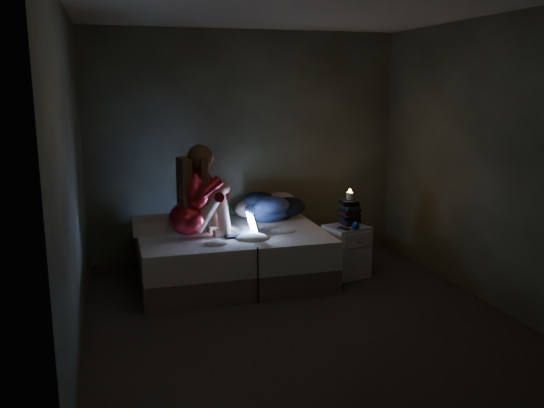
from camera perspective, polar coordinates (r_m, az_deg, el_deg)
name	(u,v)px	position (r m, az deg, el deg)	size (l,w,h in m)	color
floor	(298,316)	(5.12, 2.57, -11.18)	(3.60, 3.80, 0.02)	black
ceiling	(301,5)	(4.75, 2.88, 19.31)	(3.60, 3.80, 0.02)	silver
wall_back	(246,146)	(6.59, -2.60, 5.81)	(3.60, 0.02, 2.60)	#2F3225
wall_front	(416,221)	(3.04, 14.23, -1.66)	(3.60, 0.02, 2.60)	#2F3225
wall_left	(70,179)	(4.53, -19.57, 2.37)	(0.02, 3.80, 2.60)	#2F3225
wall_right	(485,162)	(5.60, 20.60, 4.00)	(0.02, 3.80, 2.60)	#2F3225
bed	(232,255)	(5.94, -4.05, -5.15)	(1.88, 1.41, 0.52)	#B5B2AE
pillow	(157,225)	(5.92, -11.44, -2.10)	(0.50, 0.35, 0.14)	silver
woman	(187,192)	(5.56, -8.53, 1.19)	(0.57, 0.37, 0.92)	#A61618
laptop	(239,223)	(5.69, -3.33, -1.96)	(0.34, 0.24, 0.24)	black
clothes_pile	(268,205)	(6.31, -0.45, -0.10)	(0.56, 0.45, 0.34)	navy
nightstand	(346,251)	(6.08, 7.44, -4.70)	(0.41, 0.36, 0.54)	silver
book_stack	(349,212)	(6.06, 7.75, -0.77)	(0.19, 0.25, 0.27)	black
candle	(350,195)	(6.03, 7.80, 0.86)	(0.07, 0.07, 0.08)	beige
phone	(341,228)	(5.89, 6.93, -2.42)	(0.07, 0.14, 0.01)	black
blue_orb	(352,226)	(5.85, 8.02, -2.23)	(0.08, 0.08, 0.08)	navy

